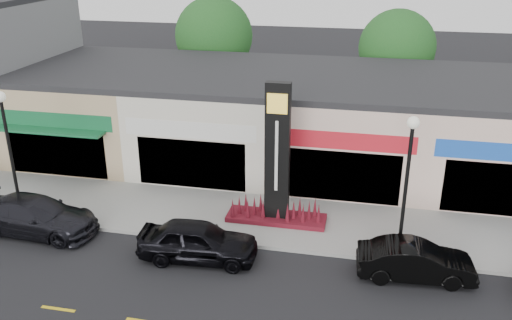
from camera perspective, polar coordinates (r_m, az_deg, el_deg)
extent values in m
plane|color=black|center=(20.50, -8.40, -11.30)|extent=(120.00, 120.00, 0.00)
cube|color=gray|center=(24.00, -4.90, -5.59)|extent=(52.00, 4.30, 0.15)
cube|color=gray|center=(22.14, -6.56, -8.23)|extent=(52.00, 0.20, 0.15)
cube|color=tan|center=(32.46, -15.95, 5.28)|extent=(7.00, 10.00, 4.50)
cube|color=#262628|center=(31.88, -16.40, 9.40)|extent=(7.00, 10.00, 0.30)
cube|color=black|center=(28.68, -20.20, 0.73)|extent=(5.25, 0.10, 2.40)
cube|color=#166336|center=(28.14, -20.65, 3.95)|extent=(6.30, 0.12, 0.80)
cube|color=#166336|center=(27.91, -21.02, 2.88)|extent=(5.60, 0.90, 0.12)
cube|color=beige|center=(29.91, -3.91, 4.68)|extent=(7.00, 10.00, 4.50)
cube|color=#262628|center=(29.28, -4.03, 9.16)|extent=(7.00, 10.00, 0.30)
cube|color=black|center=(25.76, -6.81, -0.40)|extent=(5.25, 0.10, 2.40)
cube|color=silver|center=(25.16, -6.98, 3.18)|extent=(6.30, 0.12, 0.80)
cube|color=beige|center=(28.87, 9.62, 3.76)|extent=(7.00, 10.00, 4.50)
cube|color=#262628|center=(28.22, 9.94, 8.39)|extent=(7.00, 10.00, 0.30)
cube|color=black|center=(24.55, 8.90, -1.69)|extent=(5.25, 0.10, 2.40)
cube|color=red|center=(23.92, 9.14, 2.03)|extent=(6.30, 0.12, 0.80)
cube|color=beige|center=(29.51, 23.32, 2.62)|extent=(7.00, 10.00, 4.50)
cube|color=#262628|center=(28.87, 24.03, 7.10)|extent=(7.00, 10.00, 0.30)
cube|color=black|center=(25.29, 24.93, -2.88)|extent=(5.25, 0.10, 2.40)
cylinder|color=#382619|center=(38.15, -4.29, 7.49)|extent=(0.36, 0.36, 3.15)
sphere|color=#184D1B|center=(37.39, -4.45, 12.91)|extent=(5.20, 5.20, 5.20)
cylinder|color=#382619|center=(36.78, 14.11, 6.17)|extent=(0.36, 0.36, 2.97)
sphere|color=#184D1B|center=(36.03, 14.62, 11.38)|extent=(4.80, 4.80, 4.80)
cylinder|color=black|center=(25.79, -23.50, -4.87)|extent=(0.32, 0.32, 0.30)
cylinder|color=black|center=(24.84, -24.37, 0.29)|extent=(0.14, 0.14, 5.00)
sphere|color=silver|center=(24.08, -25.34, 6.04)|extent=(0.44, 0.44, 0.44)
cylinder|color=black|center=(21.49, 14.77, -9.20)|extent=(0.32, 0.32, 0.30)
cylinder|color=black|center=(20.33, 15.45, -3.17)|extent=(0.14, 0.14, 5.00)
sphere|color=silver|center=(19.40, 16.22, 3.80)|extent=(0.44, 0.44, 0.44)
cube|color=#530E18|center=(23.17, 2.15, -6.10)|extent=(4.20, 1.30, 0.20)
cube|color=black|center=(21.95, 2.26, 0.58)|extent=(1.00, 0.40, 6.00)
cube|color=yellow|center=(21.03, 2.25, 5.94)|extent=(0.80, 0.05, 0.80)
cube|color=silver|center=(21.75, 2.16, 0.37)|extent=(0.12, 0.04, 3.00)
imported|color=black|center=(24.02, -22.19, -5.45)|extent=(2.37, 5.30, 1.51)
imported|color=black|center=(20.62, -6.12, -8.46)|extent=(2.10, 4.60, 1.53)
imported|color=black|center=(20.29, 16.46, -10.18)|extent=(1.72, 4.20, 1.35)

